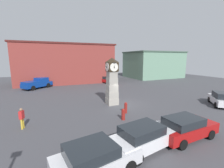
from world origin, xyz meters
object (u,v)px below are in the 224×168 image
car_near_tower (144,137)px  car_by_building (185,127)px  car_far_lot (107,80)px  pickup_truck (37,83)px  bollard_near_tower (123,114)px  car_silver_hatch (222,99)px  clock_tower (112,82)px  pedestrian_crossing_lot (22,117)px  bollard_mid_row (126,108)px  car_navy_sedan (95,158)px

car_near_tower → car_by_building: size_ratio=1.04×
car_far_lot → pickup_truck: bearing=-176.9°
bollard_near_tower → car_far_lot: (5.87, 19.07, 0.24)m
car_silver_hatch → car_by_building: bearing=-160.1°
clock_tower → car_by_building: clock_tower is taller
bollard_near_tower → car_by_building: 4.96m
car_silver_hatch → pickup_truck: size_ratio=0.79×
clock_tower → car_by_building: 9.19m
bollard_near_tower → pedestrian_crossing_lot: 7.97m
bollard_near_tower → bollard_mid_row: 1.67m
car_silver_hatch → pedestrian_crossing_lot: pedestrian_crossing_lot is taller
clock_tower → car_silver_hatch: (11.18, -5.37, -1.87)m
bollard_near_tower → car_by_building: size_ratio=0.23×
bollard_mid_row → car_silver_hatch: (11.07, -2.20, 0.25)m
clock_tower → car_near_tower: (-1.67, -8.81, -1.89)m
bollard_mid_row → car_far_lot: 18.37m
car_by_building → car_near_tower: bearing=179.4°
pedestrian_crossing_lot → pickup_truck: bearing=89.7°
clock_tower → pickup_truck: size_ratio=1.04×
car_near_tower → car_by_building: bearing=-0.6°
car_far_lot → pedestrian_crossing_lot: bearing=-127.9°
pickup_truck → clock_tower: bearing=-58.1°
bollard_mid_row → pedestrian_crossing_lot: (-8.79, 0.11, 0.38)m
bollard_near_tower → pickup_truck: pickup_truck is taller
pedestrian_crossing_lot → car_navy_sedan: bearing=-59.2°
clock_tower → car_silver_hatch: 12.54m
car_by_building → car_far_lot: size_ratio=0.93×
bollard_near_tower → car_silver_hatch: bearing=-4.0°
clock_tower → car_near_tower: bearing=-100.7°
clock_tower → car_silver_hatch: clock_tower is taller
pickup_truck → pedestrian_crossing_lot: pickup_truck is taller
car_navy_sedan → clock_tower: bearing=62.9°
clock_tower → car_navy_sedan: bearing=-117.1°
car_silver_hatch → pickup_truck: (-19.76, 19.18, 0.13)m
car_near_tower → car_by_building: 3.23m
car_far_lot → car_by_building: bearing=-98.4°
car_silver_hatch → pickup_truck: 27.54m
car_navy_sedan → car_by_building: car_by_building is taller
bollard_near_tower → car_by_building: car_by_building is taller
car_navy_sedan → car_by_building: size_ratio=0.98×
car_near_tower → car_navy_sedan: bearing=-168.5°
bollard_near_tower → car_near_tower: (-0.81, -4.28, 0.26)m
car_silver_hatch → pedestrian_crossing_lot: bearing=173.4°
clock_tower → pedestrian_crossing_lot: size_ratio=3.29×
car_by_building → pickup_truck: size_ratio=0.85×
clock_tower → car_by_building: (1.57, -8.85, -1.90)m
bollard_mid_row → car_silver_hatch: size_ratio=0.27×
clock_tower → pickup_truck: bearing=121.9°
bollard_mid_row → pickup_truck: pickup_truck is taller
bollard_near_tower → car_navy_sedan: 6.35m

